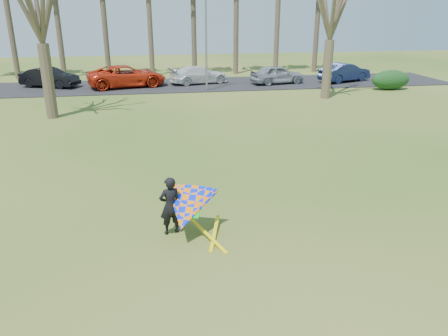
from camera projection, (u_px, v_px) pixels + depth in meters
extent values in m
plane|color=#1F4E11|center=(235.00, 226.00, 12.93)|extent=(100.00, 100.00, 0.00)
cube|color=black|center=(178.00, 85.00, 36.05)|extent=(46.00, 7.00, 0.06)
cylinder|color=#4E402F|center=(9.00, 18.00, 37.64)|extent=(0.48, 0.48, 10.40)
cylinder|color=#4D402E|center=(58.00, 26.00, 38.50)|extent=(0.48, 0.48, 9.00)
cylinder|color=#4B3C2D|center=(104.00, 22.00, 39.00)|extent=(0.48, 0.48, 9.70)
cylinder|color=#47392B|center=(149.00, 18.00, 39.50)|extent=(0.48, 0.48, 10.40)
cylinder|color=#46362A|center=(194.00, 25.00, 40.36)|extent=(0.48, 0.48, 9.00)
cylinder|color=#48372B|center=(236.00, 21.00, 40.86)|extent=(0.48, 0.48, 9.70)
cylinder|color=#4D3C2E|center=(277.00, 17.00, 41.35)|extent=(0.48, 0.48, 10.40)
cylinder|color=#4A3C2C|center=(317.00, 25.00, 42.22)|extent=(0.48, 0.48, 9.00)
cylinder|color=#4E3C2F|center=(48.00, 82.00, 24.84)|extent=(0.64, 0.64, 4.20)
cylinder|color=brown|center=(327.00, 70.00, 30.44)|extent=(0.64, 0.64, 3.99)
cylinder|color=gray|center=(206.00, 37.00, 32.21)|extent=(0.16, 0.16, 8.00)
ellipsoid|color=#143716|center=(391.00, 80.00, 33.98)|extent=(3.05, 1.38, 1.52)
imported|color=black|center=(49.00, 77.00, 34.74)|extent=(4.90, 3.28, 1.53)
imported|color=red|center=(127.00, 76.00, 34.86)|extent=(6.64, 4.23, 1.71)
imported|color=silver|center=(199.00, 75.00, 36.46)|extent=(5.28, 3.19, 1.43)
imported|color=#8F939B|center=(277.00, 74.00, 36.37)|extent=(4.76, 2.69, 1.53)
imported|color=#182348|center=(345.00, 72.00, 37.38)|extent=(5.01, 3.32, 1.56)
imported|color=black|center=(170.00, 206.00, 12.24)|extent=(0.71, 0.56, 1.71)
cone|color=#0526FF|center=(187.00, 209.00, 12.08)|extent=(2.13, 2.39, 2.02)
cube|color=#0CBF19|center=(192.00, 211.00, 12.04)|extent=(0.62, 0.60, 0.24)
cube|color=yellow|center=(209.00, 240.00, 12.13)|extent=(0.85, 1.66, 0.28)
cube|color=yellow|center=(215.00, 236.00, 12.35)|extent=(0.56, 1.76, 0.22)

